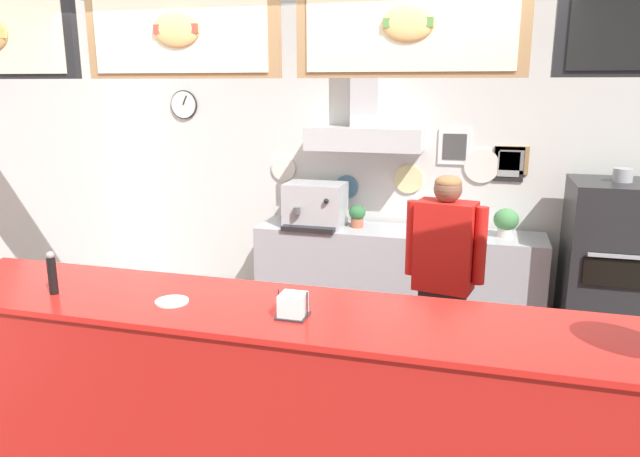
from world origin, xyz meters
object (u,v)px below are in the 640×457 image
shop_worker (443,285)px  pepper_grinder (52,273)px  napkin_holder (293,306)px  potted_oregano (357,215)px  pizza_oven (611,274)px  espresso_machine (315,205)px  condiment_plate (172,301)px  potted_rosemary (506,221)px

shop_worker → pepper_grinder: bearing=46.7°
napkin_holder → potted_oregano: bearing=95.2°
pepper_grinder → pizza_oven: bearing=37.1°
shop_worker → espresso_machine: shop_worker is taller
espresso_machine → condiment_plate: bearing=-91.0°
espresso_machine → condiment_plate: 2.44m
potted_rosemary → condiment_plate: 2.99m
pizza_oven → potted_rosemary: 0.87m
pizza_oven → condiment_plate: bearing=-136.8°
condiment_plate → pizza_oven: bearing=43.2°
potted_oregano → napkin_holder: bearing=-84.8°
pizza_oven → espresso_machine: pizza_oven is taller
potted_oregano → pepper_grinder: pepper_grinder is taller
potted_rosemary → potted_oregano: size_ratio=1.21×
pizza_oven → pepper_grinder: bearing=-142.9°
espresso_machine → condiment_plate: (-0.04, -2.44, -0.02)m
potted_oregano → potted_rosemary: bearing=-0.2°
shop_worker → espresso_machine: bearing=-32.0°
potted_rosemary → espresso_machine: bearing=-178.6°
espresso_machine → potted_oregano: bearing=6.8°
pizza_oven → shop_worker: shop_worker is taller
pizza_oven → potted_oregano: bearing=175.0°
pizza_oven → napkin_holder: pizza_oven is taller
pepper_grinder → potted_rosemary: bearing=47.5°
espresso_machine → pepper_grinder: 2.59m
shop_worker → potted_rosemary: (0.41, 1.17, 0.19)m
pepper_grinder → condiment_plate: bearing=4.3°
espresso_machine → potted_oregano: espresso_machine is taller
pizza_oven → pepper_grinder: (-3.11, -2.35, 0.47)m
shop_worker → potted_oregano: 1.45m
shop_worker → pepper_grinder: shop_worker is taller
espresso_machine → potted_rosemary: 1.62m
pizza_oven → potted_rosemary: bearing=167.6°
shop_worker → condiment_plate: size_ratio=9.53×
potted_oregano → pepper_grinder: 2.75m
potted_rosemary → condiment_plate: bearing=-123.8°
potted_oregano → condiment_plate: size_ratio=1.18×
pizza_oven → napkin_holder: size_ratio=10.44×
potted_rosemary → napkin_holder: (-1.02, -2.49, 0.08)m
napkin_holder → espresso_machine: bearing=103.7°
pizza_oven → pepper_grinder: size_ratio=6.68×
shop_worker → napkin_holder: (-0.61, -1.32, 0.28)m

